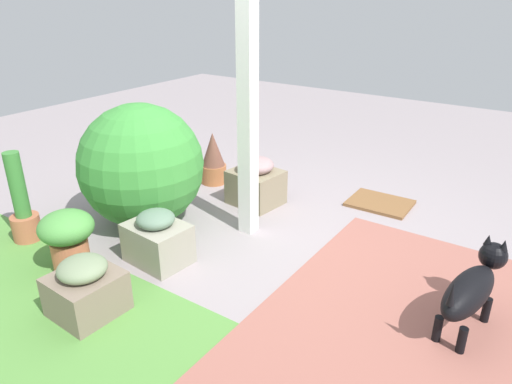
% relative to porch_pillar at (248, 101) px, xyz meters
% --- Properties ---
extents(ground_plane, '(12.00, 12.00, 0.00)m').
position_rel_porch_pillar_xyz_m(ground_plane, '(-0.42, 0.05, -1.13)').
color(ground_plane, gray).
extents(brick_path, '(1.80, 2.40, 0.02)m').
position_rel_porch_pillar_xyz_m(brick_path, '(-1.58, 0.48, -1.12)').
color(brick_path, '#9E5E52').
rests_on(brick_path, ground).
extents(porch_pillar, '(0.12, 0.12, 2.26)m').
position_rel_porch_pillar_xyz_m(porch_pillar, '(0.00, 0.00, 0.00)').
color(porch_pillar, white).
rests_on(porch_pillar, ground).
extents(stone_planter_nearest, '(0.50, 0.46, 0.47)m').
position_rel_porch_pillar_xyz_m(stone_planter_nearest, '(0.27, -0.50, -0.91)').
color(stone_planter_nearest, gray).
rests_on(stone_planter_nearest, ground).
extents(stone_planter_mid, '(0.49, 0.39, 0.43)m').
position_rel_porch_pillar_xyz_m(stone_planter_mid, '(0.28, 0.80, -0.94)').
color(stone_planter_mid, gray).
rests_on(stone_planter_mid, ground).
extents(stone_planter_far, '(0.41, 0.42, 0.40)m').
position_rel_porch_pillar_xyz_m(stone_planter_far, '(0.20, 1.51, -0.95)').
color(stone_planter_far, '#806E5D').
rests_on(stone_planter_far, ground).
extents(round_shrub, '(1.07, 1.07, 1.07)m').
position_rel_porch_pillar_xyz_m(round_shrub, '(0.85, 0.38, -0.60)').
color(round_shrub, '#3B8E38').
rests_on(round_shrub, ground).
extents(terracotta_pot_tall, '(0.23, 0.23, 0.76)m').
position_rel_porch_pillar_xyz_m(terracotta_pot_tall, '(1.43, 1.17, -0.86)').
color(terracotta_pot_tall, '#B66445').
rests_on(terracotta_pot_tall, ground).
extents(terracotta_pot_spiky, '(0.27, 0.27, 0.55)m').
position_rel_porch_pillar_xyz_m(terracotta_pot_spiky, '(0.94, -0.68, -0.87)').
color(terracotta_pot_spiky, '#B3683D').
rests_on(terracotta_pot_spiky, ground).
extents(terracotta_pot_broad, '(0.40, 0.40, 0.47)m').
position_rel_porch_pillar_xyz_m(terracotta_pot_broad, '(0.73, 1.24, -0.85)').
color(terracotta_pot_broad, '#C46A49').
rests_on(terracotta_pot_broad, ground).
extents(dog, '(0.30, 0.76, 0.52)m').
position_rel_porch_pillar_xyz_m(dog, '(-1.84, 0.30, -0.83)').
color(dog, black).
rests_on(dog, ground).
extents(doormat, '(0.59, 0.46, 0.03)m').
position_rel_porch_pillar_xyz_m(doormat, '(-0.75, -1.15, -1.11)').
color(doormat, brown).
rests_on(doormat, ground).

